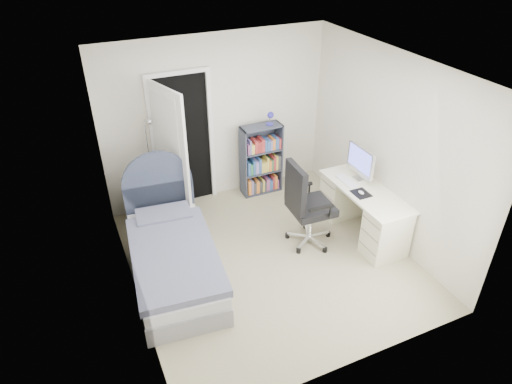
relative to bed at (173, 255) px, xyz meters
name	(u,v)px	position (x,y,z in m)	size (l,w,h in m)	color
room_shell	(271,175)	(1.20, -0.24, 0.97)	(3.50, 3.70, 2.60)	gray
door	(175,150)	(0.46, 1.28, 0.75)	(0.92, 0.80, 2.06)	black
bed	(173,255)	(0.00, 0.00, 0.00)	(1.15, 2.12, 1.25)	gray
nightstand	(138,196)	(-0.12, 1.37, 0.08)	(0.38, 0.38, 0.56)	tan
floor_lamp	(153,176)	(0.14, 1.41, 0.33)	(0.22, 0.22, 1.51)	silver
bookcase	(261,162)	(1.81, 1.33, 0.23)	(0.63, 0.27, 1.34)	#383D4C
desk	(363,209)	(2.61, -0.26, 0.10)	(0.58, 1.44, 1.18)	#F2F0CA
office_chair	(305,202)	(1.76, -0.13, 0.39)	(0.63, 0.64, 1.22)	silver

